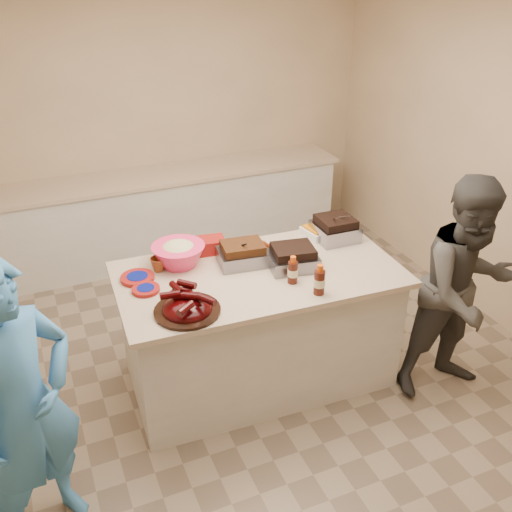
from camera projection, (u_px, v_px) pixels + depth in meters
name	position (u px, v px, depth m)	size (l,w,h in m)	color
room	(251.00, 377.00, 4.34)	(4.50, 5.00, 2.70)	tan
back_counter	(169.00, 213.00, 5.90)	(3.60, 0.64, 0.90)	beige
island	(259.00, 376.00, 4.35)	(1.94, 1.02, 0.92)	beige
rib_platter	(187.00, 312.00, 3.48)	(0.41, 0.41, 0.16)	#390203
pulled_pork_tray	(243.00, 263.00, 4.01)	(0.34, 0.25, 0.10)	#47230F
brisket_tray	(293.00, 267.00, 3.97)	(0.33, 0.27, 0.10)	black
roasting_pan	(334.00, 239.00, 4.35)	(0.30, 0.30, 0.12)	gray
coleslaw_bowl	(179.00, 265.00, 4.00)	(0.37, 0.37, 0.26)	#F12E63
sausage_plate	(263.00, 254.00, 4.14)	(0.33, 0.33, 0.05)	silver
mac_cheese_dish	(322.00, 234.00, 4.42)	(0.29, 0.21, 0.08)	orange
bbq_bottle_a	(292.00, 282.00, 3.79)	(0.07, 0.07, 0.20)	#3C130B
bbq_bottle_b	(319.00, 293.00, 3.66)	(0.07, 0.07, 0.21)	#3C130B
mustard_bottle	(224.00, 262.00, 4.03)	(0.04, 0.04, 0.12)	#D3A907
sauce_bowl	(235.00, 265.00, 3.99)	(0.13, 0.04, 0.13)	silver
plate_stack_large	(138.00, 280.00, 3.82)	(0.23, 0.23, 0.03)	maroon
plate_stack_small	(146.00, 291.00, 3.69)	(0.18, 0.18, 0.03)	maroon
plastic_cup	(159.00, 271.00, 3.92)	(0.11, 0.10, 0.11)	brown
basket_stack	(210.00, 252.00, 4.17)	(0.21, 0.16, 0.11)	maroon
guest_gray	(446.00, 383.00, 4.28)	(0.79, 1.64, 0.62)	#44423D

